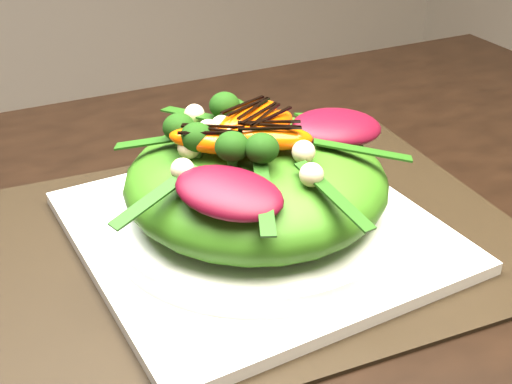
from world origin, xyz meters
name	(u,v)px	position (x,y,z in m)	size (l,w,h in m)	color
placemat	(256,238)	(0.22, 0.06, 0.75)	(0.45, 0.34, 0.00)	black
plate_base	(256,231)	(0.22, 0.06, 0.76)	(0.29, 0.29, 0.01)	silver
salad_bowl	(256,216)	(0.22, 0.06, 0.77)	(0.25, 0.25, 0.02)	white
lettuce_mound	(256,181)	(0.22, 0.06, 0.81)	(0.22, 0.22, 0.07)	#356913
radicchio_leaf	(337,127)	(0.30, 0.06, 0.85)	(0.08, 0.05, 0.02)	#480715
orange_segment	(241,129)	(0.22, 0.07, 0.85)	(0.07, 0.03, 0.02)	#D44003
broccoli_floret	(184,124)	(0.17, 0.09, 0.86)	(0.04, 0.04, 0.04)	#16370A
macadamia_nut	(313,151)	(0.25, 0.02, 0.85)	(0.02, 0.02, 0.02)	#FFF7B3
balsamic_drizzle	(241,118)	(0.22, 0.07, 0.86)	(0.05, 0.00, 0.00)	black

